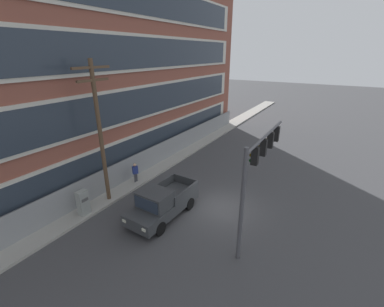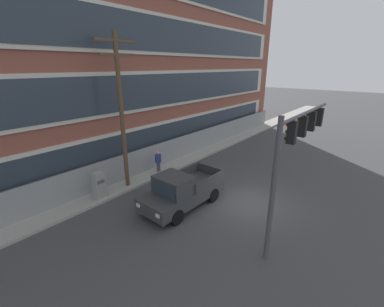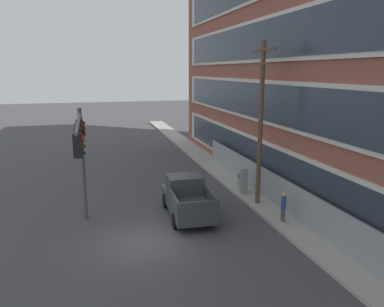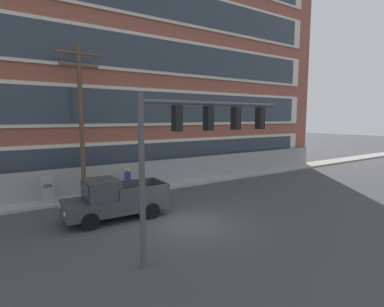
% 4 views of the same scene
% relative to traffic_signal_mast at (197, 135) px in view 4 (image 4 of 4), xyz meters
% --- Properties ---
extents(ground_plane, '(160.00, 160.00, 0.00)m').
position_rel_traffic_signal_mast_xyz_m(ground_plane, '(1.40, 2.50, -4.39)').
color(ground_plane, '#424244').
extents(sidewalk_building_side, '(80.00, 1.96, 0.16)m').
position_rel_traffic_signal_mast_xyz_m(sidewalk_building_side, '(1.40, 9.97, -4.31)').
color(sidewalk_building_side, '#9E9B93').
rests_on(sidewalk_building_side, ground).
extents(brick_mill_building, '(44.71, 9.77, 18.96)m').
position_rel_traffic_signal_mast_xyz_m(brick_mill_building, '(-0.39, 15.54, 5.11)').
color(brick_mill_building, brown).
rests_on(brick_mill_building, ground).
extents(chain_link_fence, '(33.72, 0.06, 1.94)m').
position_rel_traffic_signal_mast_xyz_m(chain_link_fence, '(4.34, 10.42, -3.40)').
color(chain_link_fence, gray).
rests_on(chain_link_fence, ground).
extents(traffic_signal_mast, '(6.30, 0.43, 5.84)m').
position_rel_traffic_signal_mast_xyz_m(traffic_signal_mast, '(0.00, 0.00, 0.00)').
color(traffic_signal_mast, '#4C4C51').
rests_on(traffic_signal_mast, ground).
extents(pickup_truck_dark_grey, '(5.10, 2.29, 2.04)m').
position_rel_traffic_signal_mast_xyz_m(pickup_truck_dark_grey, '(-1.37, 5.27, -3.43)').
color(pickup_truck_dark_grey, '#383A3D').
rests_on(pickup_truck_dark_grey, ground).
extents(utility_pole_near_corner, '(2.57, 0.26, 9.21)m').
position_rel_traffic_signal_mast_xyz_m(utility_pole_near_corner, '(-1.71, 9.56, 0.71)').
color(utility_pole_near_corner, brown).
rests_on(utility_pole_near_corner, ground).
extents(electrical_cabinet, '(0.64, 0.49, 1.75)m').
position_rel_traffic_signal_mast_xyz_m(electrical_cabinet, '(-3.76, 9.46, -3.51)').
color(electrical_cabinet, '#939993').
rests_on(electrical_cabinet, ground).
extents(pedestrian_near_cabinet, '(0.47, 0.40, 1.69)m').
position_rel_traffic_signal_mast_xyz_m(pedestrian_near_cabinet, '(1.11, 9.65, -3.41)').
color(pedestrian_near_cabinet, '#4C4C51').
rests_on(pedestrian_near_cabinet, ground).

